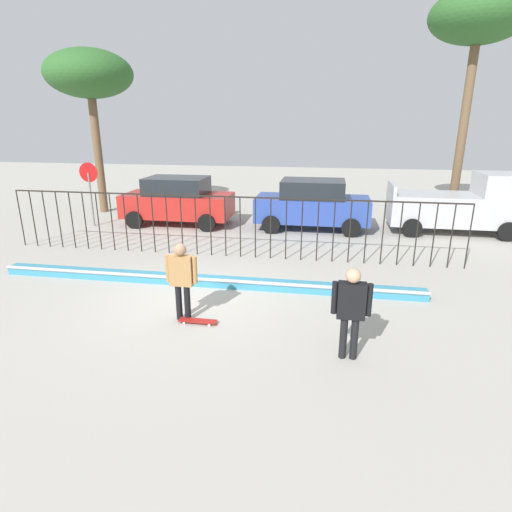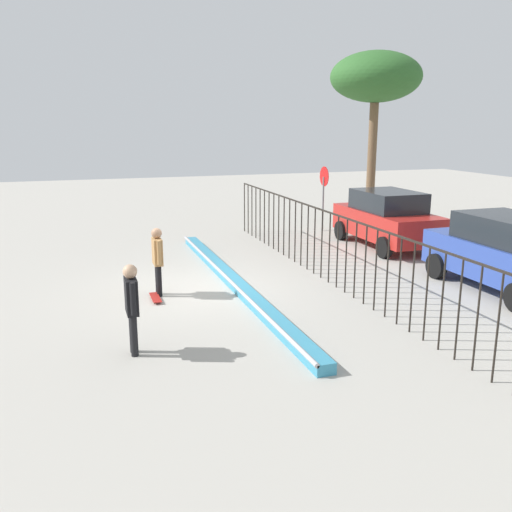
{
  "view_description": "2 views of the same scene",
  "coord_description": "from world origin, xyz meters",
  "px_view_note": "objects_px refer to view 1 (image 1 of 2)",
  "views": [
    {
      "loc": [
        3.04,
        -8.64,
        4.03
      ],
      "look_at": [
        1.33,
        1.34,
        0.76
      ],
      "focal_mm": 29.43,
      "sensor_mm": 36.0,
      "label": 1
    },
    {
      "loc": [
        13.04,
        -2.72,
        4.1
      ],
      "look_at": [
        1.24,
        1.22,
        1.07
      ],
      "focal_mm": 38.32,
      "sensor_mm": 36.0,
      "label": 2
    }
  ],
  "objects_px": {
    "parked_car_blue": "(312,204)",
    "stop_sign": "(90,185)",
    "pickup_truck": "(461,205)",
    "skateboarder": "(182,275)",
    "palm_tree_tall": "(479,19)",
    "camera_operator": "(351,306)",
    "parked_car_red": "(178,201)",
    "skateboard": "(198,321)",
    "palm_tree_short": "(89,76)"
  },
  "relations": [
    {
      "from": "camera_operator",
      "to": "parked_car_blue",
      "type": "relative_size",
      "value": 0.39
    },
    {
      "from": "skateboarder",
      "to": "pickup_truck",
      "type": "distance_m",
      "value": 11.67
    },
    {
      "from": "parked_car_red",
      "to": "palm_tree_tall",
      "type": "relative_size",
      "value": 0.48
    },
    {
      "from": "parked_car_red",
      "to": "stop_sign",
      "type": "relative_size",
      "value": 1.72
    },
    {
      "from": "pickup_truck",
      "to": "parked_car_red",
      "type": "bearing_deg",
      "value": -175.74
    },
    {
      "from": "camera_operator",
      "to": "parked_car_red",
      "type": "height_order",
      "value": "parked_car_red"
    },
    {
      "from": "pickup_truck",
      "to": "parked_car_blue",
      "type": "bearing_deg",
      "value": -174.55
    },
    {
      "from": "palm_tree_short",
      "to": "parked_car_red",
      "type": "bearing_deg",
      "value": -22.86
    },
    {
      "from": "camera_operator",
      "to": "parked_car_red",
      "type": "bearing_deg",
      "value": -56.85
    },
    {
      "from": "skateboard",
      "to": "palm_tree_tall",
      "type": "bearing_deg",
      "value": 56.15
    },
    {
      "from": "skateboarder",
      "to": "palm_tree_tall",
      "type": "distance_m",
      "value": 15.64
    },
    {
      "from": "parked_car_blue",
      "to": "pickup_truck",
      "type": "bearing_deg",
      "value": 2.65
    },
    {
      "from": "skateboarder",
      "to": "parked_car_red",
      "type": "bearing_deg",
      "value": 126.16
    },
    {
      "from": "palm_tree_short",
      "to": "skateboarder",
      "type": "bearing_deg",
      "value": -53.83
    },
    {
      "from": "stop_sign",
      "to": "parked_car_red",
      "type": "bearing_deg",
      "value": 14.43
    },
    {
      "from": "camera_operator",
      "to": "palm_tree_short",
      "type": "distance_m",
      "value": 16.06
    },
    {
      "from": "parked_car_red",
      "to": "pickup_truck",
      "type": "distance_m",
      "value": 10.84
    },
    {
      "from": "parked_car_red",
      "to": "palm_tree_short",
      "type": "bearing_deg",
      "value": 154.15
    },
    {
      "from": "pickup_truck",
      "to": "stop_sign",
      "type": "xyz_separation_m",
      "value": [
        -14.08,
        -1.33,
        0.58
      ]
    },
    {
      "from": "pickup_truck",
      "to": "camera_operator",
      "type": "bearing_deg",
      "value": -112.81
    },
    {
      "from": "stop_sign",
      "to": "palm_tree_short",
      "type": "distance_m",
      "value": 5.08
    },
    {
      "from": "palm_tree_short",
      "to": "pickup_truck",
      "type": "bearing_deg",
      "value": -4.96
    },
    {
      "from": "pickup_truck",
      "to": "palm_tree_short",
      "type": "relative_size",
      "value": 0.68
    },
    {
      "from": "camera_operator",
      "to": "palm_tree_short",
      "type": "height_order",
      "value": "palm_tree_short"
    },
    {
      "from": "parked_car_blue",
      "to": "palm_tree_short",
      "type": "bearing_deg",
      "value": 169.02
    },
    {
      "from": "skateboarder",
      "to": "palm_tree_tall",
      "type": "height_order",
      "value": "palm_tree_tall"
    },
    {
      "from": "skateboard",
      "to": "camera_operator",
      "type": "bearing_deg",
      "value": -14.9
    },
    {
      "from": "stop_sign",
      "to": "skateboard",
      "type": "bearing_deg",
      "value": -48.49
    },
    {
      "from": "palm_tree_tall",
      "to": "palm_tree_short",
      "type": "relative_size",
      "value": 1.28
    },
    {
      "from": "skateboarder",
      "to": "palm_tree_tall",
      "type": "xyz_separation_m",
      "value": [
        8.23,
        11.48,
        6.71
      ]
    },
    {
      "from": "parked_car_red",
      "to": "parked_car_blue",
      "type": "height_order",
      "value": "same"
    },
    {
      "from": "camera_operator",
      "to": "parked_car_blue",
      "type": "xyz_separation_m",
      "value": [
        -1.06,
        9.3,
        -0.04
      ]
    },
    {
      "from": "stop_sign",
      "to": "palm_tree_tall",
      "type": "relative_size",
      "value": 0.28
    },
    {
      "from": "palm_tree_tall",
      "to": "skateboard",
      "type": "bearing_deg",
      "value": -124.17
    },
    {
      "from": "parked_car_blue",
      "to": "skateboarder",
      "type": "bearing_deg",
      "value": -106.67
    },
    {
      "from": "palm_tree_short",
      "to": "skateboard",
      "type": "bearing_deg",
      "value": -52.95
    },
    {
      "from": "skateboard",
      "to": "palm_tree_tall",
      "type": "height_order",
      "value": "palm_tree_tall"
    },
    {
      "from": "skateboarder",
      "to": "camera_operator",
      "type": "distance_m",
      "value": 3.51
    },
    {
      "from": "camera_operator",
      "to": "palm_tree_tall",
      "type": "bearing_deg",
      "value": -113.18
    },
    {
      "from": "skateboard",
      "to": "pickup_truck",
      "type": "relative_size",
      "value": 0.17
    },
    {
      "from": "stop_sign",
      "to": "palm_tree_tall",
      "type": "bearing_deg",
      "value": 15.78
    },
    {
      "from": "skateboarder",
      "to": "parked_car_red",
      "type": "distance_m",
      "value": 8.76
    },
    {
      "from": "palm_tree_tall",
      "to": "palm_tree_short",
      "type": "bearing_deg",
      "value": -174.6
    },
    {
      "from": "skateboarder",
      "to": "camera_operator",
      "type": "xyz_separation_m",
      "value": [
        3.38,
        -0.97,
        0.01
      ]
    },
    {
      "from": "skateboard",
      "to": "camera_operator",
      "type": "distance_m",
      "value": 3.28
    },
    {
      "from": "camera_operator",
      "to": "stop_sign",
      "type": "xyz_separation_m",
      "value": [
        -9.68,
        8.34,
        0.6
      ]
    },
    {
      "from": "skateboarder",
      "to": "skateboard",
      "type": "xyz_separation_m",
      "value": [
        0.35,
        -0.14,
        -0.95
      ]
    },
    {
      "from": "camera_operator",
      "to": "stop_sign",
      "type": "distance_m",
      "value": 12.79
    },
    {
      "from": "parked_car_blue",
      "to": "stop_sign",
      "type": "relative_size",
      "value": 1.72
    },
    {
      "from": "parked_car_blue",
      "to": "stop_sign",
      "type": "distance_m",
      "value": 8.7
    }
  ]
}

